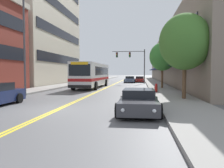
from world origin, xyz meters
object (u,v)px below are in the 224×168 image
at_px(car_dark_grey_parked_right_foreground, 139,101).
at_px(car_slate_blue_moving_lead, 130,80).
at_px(traffic_signal_mast, 133,59).
at_px(fire_hydrant, 156,88).
at_px(city_bus, 92,74).
at_px(street_tree_right_mid, 162,57).
at_px(car_red_parked_right_mid, 140,79).
at_px(car_black_parked_left_mid, 96,79).
at_px(car_silver_moving_second, 130,79).
at_px(street_lamp_left_near, 26,32).
at_px(street_tree_right_near, 185,42).

bearing_deg(car_dark_grey_parked_right_foreground, car_slate_blue_moving_lead, 93.44).
distance_m(traffic_signal_mast, fire_hydrant, 19.73).
bearing_deg(city_bus, street_tree_right_mid, -11.49).
relative_size(car_red_parked_right_mid, traffic_signal_mast, 0.78).
bearing_deg(car_red_parked_right_mid, city_bus, -110.30).
height_order(car_black_parked_left_mid, fire_hydrant, car_black_parked_left_mid).
height_order(car_red_parked_right_mid, fire_hydrant, car_red_parked_right_mid).
height_order(car_dark_grey_parked_right_foreground, car_silver_moving_second, car_dark_grey_parked_right_foreground).
bearing_deg(street_lamp_left_near, traffic_signal_mast, 69.84).
bearing_deg(city_bus, car_black_parked_left_mid, 99.85).
bearing_deg(car_silver_moving_second, traffic_signal_mast, -85.13).
distance_m(car_silver_moving_second, traffic_signal_mast, 11.56).
distance_m(car_black_parked_left_mid, street_tree_right_near, 28.98).
xyz_separation_m(city_bus, car_red_parked_right_mid, (6.26, 16.93, -1.23)).
bearing_deg(street_tree_right_mid, car_red_parked_right_mid, 98.28).
bearing_deg(car_dark_grey_parked_right_foreground, fire_hydrant, 80.89).
bearing_deg(car_black_parked_left_mid, car_dark_grey_parked_right_foreground, -74.51).
bearing_deg(fire_hydrant, car_dark_grey_parked_right_foreground, -99.11).
bearing_deg(street_lamp_left_near, fire_hydrant, 16.67).
distance_m(city_bus, car_silver_moving_second, 22.54).
distance_m(car_dark_grey_parked_right_foreground, traffic_signal_mast, 29.19).
height_order(street_tree_right_near, street_tree_right_mid, street_tree_right_near).
height_order(car_dark_grey_parked_right_foreground, street_tree_right_near, street_tree_right_near).
distance_m(car_red_parked_right_mid, fire_hydrant, 24.87).
bearing_deg(traffic_signal_mast, car_dark_grey_parked_right_foreground, -87.55).
bearing_deg(car_red_parked_right_mid, car_black_parked_left_mid, -158.39).
relative_size(city_bus, car_slate_blue_moving_lead, 2.81).
bearing_deg(street_tree_right_mid, city_bus, 168.51).
bearing_deg(street_lamp_left_near, car_silver_moving_second, 77.61).
height_order(city_bus, car_red_parked_right_mid, city_bus).
relative_size(city_bus, fire_hydrant, 15.29).
height_order(street_lamp_left_near, fire_hydrant, street_lamp_left_near).
relative_size(city_bus, car_black_parked_left_mid, 2.92).
relative_size(street_tree_right_near, fire_hydrant, 7.33).
height_order(traffic_signal_mast, fire_hydrant, traffic_signal_mast).
xyz_separation_m(car_red_parked_right_mid, car_slate_blue_moving_lead, (-1.92, -2.15, 0.03)).
height_order(car_black_parked_left_mid, car_silver_moving_second, car_black_parked_left_mid).
height_order(car_silver_moving_second, street_tree_right_mid, street_tree_right_mid).
bearing_deg(fire_hydrant, car_silver_moving_second, 97.08).
distance_m(car_black_parked_left_mid, car_slate_blue_moving_lead, 6.81).
xyz_separation_m(car_black_parked_left_mid, street_tree_right_mid, (11.34, -15.35, 3.24)).
bearing_deg(car_slate_blue_moving_lead, street_tree_right_mid, -74.36).
bearing_deg(car_slate_blue_moving_lead, street_lamp_left_near, -106.17).
bearing_deg(street_tree_right_near, street_lamp_left_near, 173.18).
xyz_separation_m(car_silver_moving_second, street_lamp_left_near, (-7.32, -33.32, 4.87)).
height_order(car_slate_blue_moving_lead, street_tree_right_near, street_tree_right_near).
xyz_separation_m(car_dark_grey_parked_right_foreground, car_silver_moving_second, (-2.16, 39.77, -0.01)).
bearing_deg(car_silver_moving_second, street_tree_right_mid, -78.53).
bearing_deg(car_red_parked_right_mid, car_dark_grey_parked_right_foreground, -89.95).
xyz_separation_m(car_silver_moving_second, fire_hydrant, (3.73, -30.01, 0.02)).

